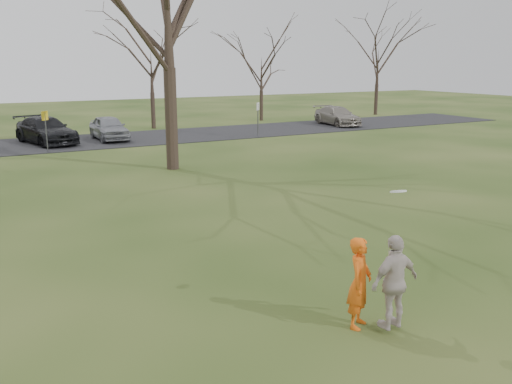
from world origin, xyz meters
TOP-DOWN VIEW (x-y plane):
  - ground at (0.00, 0.00)m, footprint 120.00×120.00m
  - parking_strip at (0.00, 25.00)m, footprint 62.00×6.50m
  - player_defender at (-0.24, -0.08)m, footprint 0.69×0.65m
  - car_3 at (-1.56, 25.28)m, footprint 3.21×5.28m
  - car_4 at (1.86, 25.08)m, footprint 1.65×4.03m
  - car_7 at (18.09, 24.91)m, footprint 2.20×4.57m
  - catching_play at (0.16, -0.49)m, footprint 0.96×0.52m
  - sign_yellow at (-2.00, 22.00)m, footprint 0.35×0.35m
  - sign_white at (10.00, 22.00)m, footprint 0.35×0.35m
  - small_tree_row at (4.38, 30.06)m, footprint 55.00×5.90m

SIDE VIEW (x-z plane):
  - ground at x=0.00m, z-range 0.00..0.00m
  - parking_strip at x=0.00m, z-range 0.00..0.04m
  - car_7 at x=18.09m, z-range 0.04..1.32m
  - car_4 at x=1.86m, z-range 0.04..1.41m
  - car_3 at x=-1.56m, z-range 0.04..1.47m
  - player_defender at x=-0.24m, z-range 0.00..1.59m
  - catching_play at x=0.16m, z-range -0.29..2.06m
  - sign_yellow at x=-2.00m, z-range 0.41..2.49m
  - sign_white at x=10.00m, z-range 0.41..2.49m
  - small_tree_row at x=4.38m, z-range -0.36..8.14m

